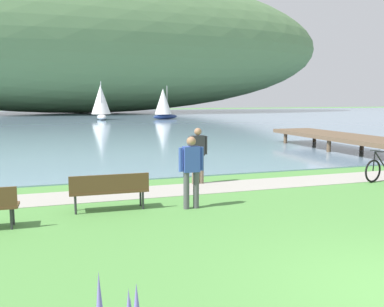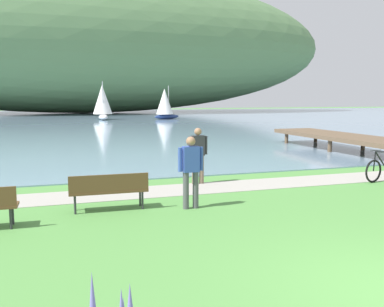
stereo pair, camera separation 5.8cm
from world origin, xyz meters
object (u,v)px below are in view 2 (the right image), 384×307
Objects in this scene: sailboat_mid_bay at (102,102)px; bicycle_leaning_near_bench at (384,169)px; sailboat_nearest_to_shore at (165,103)px; park_bench_near_camera at (109,189)px; person_at_shoreline at (198,152)px; person_on_the_grass at (191,168)px.

bicycle_leaning_near_bench is at bearing -83.76° from sailboat_mid_bay.
sailboat_nearest_to_shore is 7.43m from sailboat_mid_bay.
park_bench_near_camera is at bearing -174.01° from bicycle_leaning_near_bench.
park_bench_near_camera is 1.04× the size of bicycle_leaning_near_bench.
bicycle_leaning_near_bench is 0.39× the size of sailboat_mid_bay.
bicycle_leaning_near_bench is at bearing 5.99° from park_bench_near_camera.
park_bench_near_camera is 41.97m from sailboat_nearest_to_shore.
bicycle_leaning_near_bench reaches higher than park_bench_near_camera.
person_at_shoreline is 0.42× the size of sailboat_nearest_to_shore.
person_on_the_grass is 41.86m from sailboat_nearest_to_shore.
sailboat_nearest_to_shore is (8.62, 38.05, 0.97)m from person_at_shoreline.
sailboat_mid_bay is (-4.44, 40.62, 1.76)m from bicycle_leaning_near_bench.
sailboat_nearest_to_shore is at bearing 76.60° from person_on_the_grass.
sailboat_nearest_to_shore is (2.89, 39.41, 1.55)m from bicycle_leaning_near_bench.
bicycle_leaning_near_bench is 1.02× the size of person_on_the_grass.
bicycle_leaning_near_bench is (8.68, 0.91, -0.12)m from park_bench_near_camera.
sailboat_nearest_to_shore is at bearing 73.99° from park_bench_near_camera.
sailboat_nearest_to_shore reaches higher than person_on_the_grass.
park_bench_near_camera is 41.78m from sailboat_mid_bay.
sailboat_nearest_to_shore is at bearing -9.36° from sailboat_mid_bay.
park_bench_near_camera is 3.75m from person_at_shoreline.
sailboat_mid_bay is (-7.33, 1.21, 0.21)m from sailboat_nearest_to_shore.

